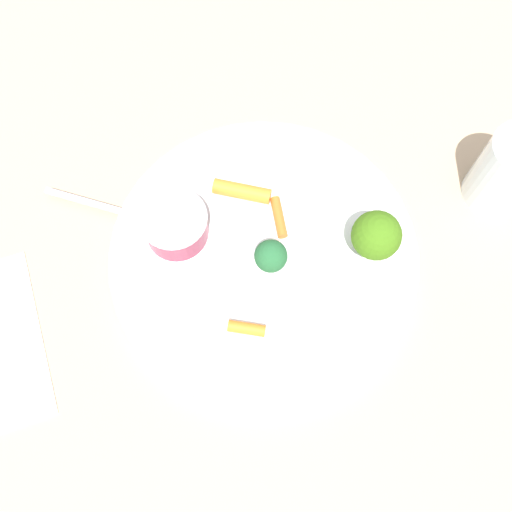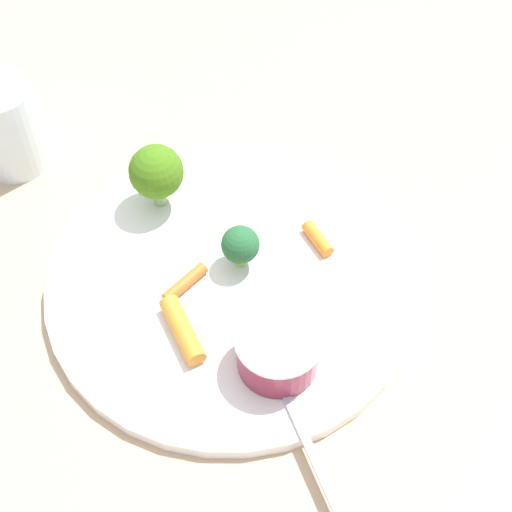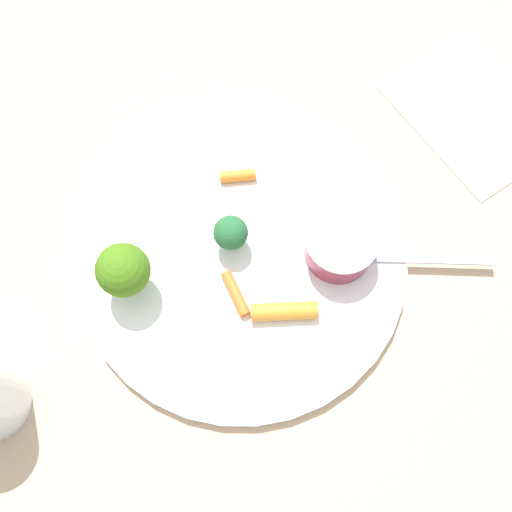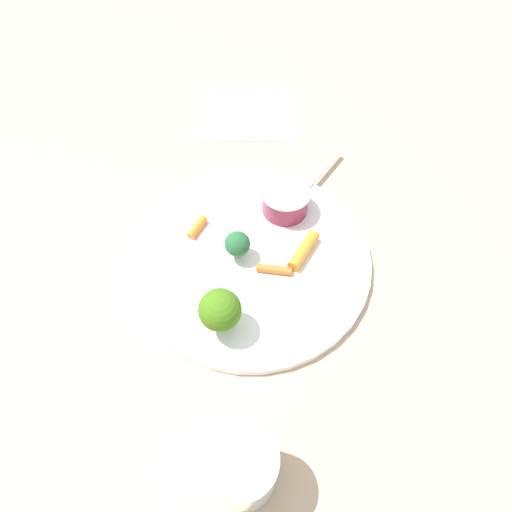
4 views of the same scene
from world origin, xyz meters
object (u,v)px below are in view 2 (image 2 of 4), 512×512
Objects in this scene: sauce_cup at (278,351)px; fork at (303,433)px; plate at (232,281)px; carrot_stick_1 at (318,239)px; drinking_glass at (7,127)px; carrot_stick_2 at (183,330)px; carrot_stick_0 at (185,283)px; broccoli_floret_1 at (156,172)px; broccoli_floret_0 at (237,244)px.

sauce_cup is 0.06m from fork.
sauce_cup reaches higher than plate.
drinking_glass reaches higher than carrot_stick_1.
fork is at bearing -103.79° from carrot_stick_2.
sauce_cup is 1.51× the size of carrot_stick_0.
fork is (-0.14, -0.21, -0.04)m from broccoli_floret_1.
carrot_stick_0 is 0.16m from fork.
sauce_cup is 1.86× the size of carrot_stick_1.
broccoli_floret_1 is 0.73× the size of drinking_glass.
carrot_stick_1 is at bearing -80.03° from broccoli_floret_1.
broccoli_floret_0 reaches higher than plate.
drinking_glass reaches higher than carrot_stick_2.
drinking_glass is (0.03, 0.25, 0.04)m from plate.
sauce_cup is at bearing -105.16° from carrot_stick_0.
drinking_glass reaches higher than broccoli_floret_1.
sauce_cup reaches higher than fork.
fork is (-0.10, -0.11, 0.01)m from plate.
broccoli_floret_1 reaches higher than sauce_cup.
broccoli_floret_0 is at bearing 135.35° from carrot_stick_1.
broccoli_floret_0 is at bearing 10.69° from plate.
fork is at bearing -133.97° from broccoli_floret_0.
carrot_stick_2 is at bearing 178.44° from broccoli_floret_0.
broccoli_floret_1 is (0.03, 0.09, 0.01)m from broccoli_floret_0.
drinking_glass is (0.01, 0.25, 0.01)m from broccoli_floret_0.
carrot_stick_2 is at bearing 175.63° from plate.
carrot_stick_2 reaches higher than carrot_stick_1.
fork reaches higher than plate.
broccoli_floret_0 is at bearing -105.16° from broccoli_floret_1.
carrot_stick_1 is at bearing 22.30° from fork.
broccoli_floret_1 is at bearing 45.01° from carrot_stick_0.
carrot_stick_2 is (-0.07, 0.01, 0.01)m from plate.
carrot_stick_2 is at bearing -140.03° from broccoli_floret_1.
drinking_glass is at bearing 94.32° from broccoli_floret_1.
broccoli_floret_0 is (0.02, 0.00, 0.03)m from plate.
carrot_stick_2 is at bearing 158.73° from carrot_stick_1.
fork is at bearing -157.70° from carrot_stick_1.
drinking_glass is (0.06, 0.23, 0.03)m from carrot_stick_0.
fork is at bearing -123.28° from broccoli_floret_1.
carrot_stick_2 is (-0.08, 0.00, -0.02)m from broccoli_floret_0.
broccoli_floret_1 is 0.26m from fork.
drinking_glass is at bearing 75.90° from carrot_stick_0.
sauce_cup is 1.10× the size of carrot_stick_2.
carrot_stick_1 is 0.14m from carrot_stick_2.
plate is 0.07m from carrot_stick_2.
carrot_stick_0 is at bearing 63.78° from fork.
carrot_stick_2 is (-0.11, -0.09, -0.03)m from broccoli_floret_1.
drinking_glass is at bearing 83.42° from plate.
broccoli_floret_0 is 0.25m from drinking_glass.
sauce_cup is 0.34m from drinking_glass.
broccoli_floret_1 is 1.45× the size of carrot_stick_0.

